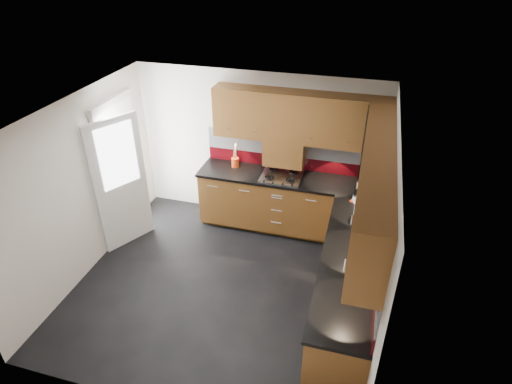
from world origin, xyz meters
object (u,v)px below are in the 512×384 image
(gas_hob, at_px, (281,176))
(toaster, at_px, (371,181))
(utensil_pot, at_px, (235,161))
(food_processor, at_px, (359,194))

(gas_hob, height_order, toaster, toaster)
(utensil_pot, bearing_deg, gas_hob, -10.22)
(gas_hob, distance_m, food_processor, 1.22)
(gas_hob, xyz_separation_m, food_processor, (1.15, -0.39, 0.11))
(gas_hob, height_order, utensil_pot, utensil_pot)
(gas_hob, bearing_deg, toaster, 3.30)
(toaster, bearing_deg, gas_hob, -176.70)
(gas_hob, relative_size, food_processor, 2.20)
(gas_hob, bearing_deg, utensil_pot, 169.78)
(utensil_pot, distance_m, food_processor, 1.99)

